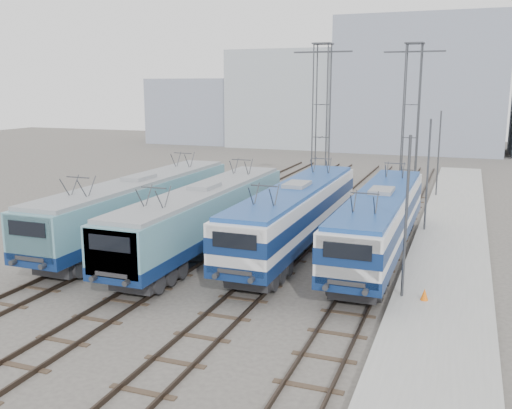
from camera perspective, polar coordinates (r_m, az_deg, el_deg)
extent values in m
plane|color=#514C47|center=(25.39, -6.10, -8.79)|extent=(160.00, 160.00, 0.00)
cube|color=#9E9E99|center=(30.49, 18.61, -5.51)|extent=(4.00, 70.00, 0.30)
cube|color=navy|center=(33.68, -11.47, -1.35)|extent=(2.85, 17.99, 0.60)
cube|color=#598D9C|center=(33.44, -11.55, 0.65)|extent=(2.80, 17.99, 1.80)
cube|color=#598D9C|center=(26.73, -21.34, -3.10)|extent=(2.57, 0.70, 2.04)
cube|color=gray|center=(33.26, -11.62, 2.34)|extent=(2.57, 17.27, 0.20)
cube|color=#262628|center=(29.14, -17.63, -5.26)|extent=(2.10, 3.60, 0.67)
cube|color=#262628|center=(38.93, -6.78, -0.56)|extent=(2.10, 3.60, 0.67)
cube|color=navy|center=(30.94, -5.08, -2.39)|extent=(2.77, 17.46, 0.58)
cube|color=#598D9C|center=(30.68, -5.12, -0.28)|extent=(2.72, 17.46, 1.75)
cube|color=#598D9C|center=(23.66, -13.90, -4.66)|extent=(2.50, 0.68, 1.98)
cube|color=gray|center=(30.49, -5.15, 1.50)|extent=(2.50, 16.76, 0.19)
cube|color=#262628|center=(26.23, -10.55, -6.81)|extent=(2.04, 3.49, 0.65)
cube|color=#262628|center=(36.29, -1.11, -1.41)|extent=(2.04, 3.49, 0.65)
cube|color=navy|center=(31.25, 4.05, -2.21)|extent=(2.78, 17.55, 0.58)
cube|color=silver|center=(30.99, 4.08, -0.12)|extent=(2.73, 17.55, 1.75)
cube|color=navy|center=(31.00, 4.08, -0.20)|extent=(2.77, 17.57, 0.68)
cube|color=silver|center=(23.30, -1.83, -4.54)|extent=(2.51, 0.68, 1.99)
cube|color=navy|center=(30.81, 4.11, 1.66)|extent=(2.51, 16.85, 0.19)
cube|color=#262628|center=(26.11, 0.35, -6.69)|extent=(2.05, 3.51, 0.66)
cube|color=#262628|center=(36.92, 6.61, -1.25)|extent=(2.05, 3.51, 0.66)
cube|color=navy|center=(30.46, 12.27, -2.87)|extent=(2.72, 17.18, 0.57)
cube|color=silver|center=(30.20, 12.36, -0.77)|extent=(2.67, 17.18, 1.72)
cube|color=navy|center=(30.21, 12.36, -0.86)|extent=(2.71, 17.20, 0.67)
cube|color=silver|center=(22.35, 9.26, -5.52)|extent=(2.46, 0.67, 1.95)
cube|color=navy|center=(30.01, 12.44, 1.01)|extent=(2.46, 16.49, 0.19)
cube|color=#262628|center=(25.24, 10.28, -7.56)|extent=(2.00, 3.44, 0.64)
cube|color=#262628|center=(36.15, 13.55, -1.80)|extent=(2.00, 3.44, 0.64)
cylinder|color=#3F4247|center=(44.23, 5.65, 7.97)|extent=(0.10, 0.10, 12.00)
cylinder|color=#3F4247|center=(43.96, 7.05, 7.91)|extent=(0.10, 0.10, 12.00)
cylinder|color=#3F4247|center=(45.29, 6.02, 8.05)|extent=(0.10, 0.10, 12.00)
cylinder|color=#3F4247|center=(45.03, 7.38, 7.99)|extent=(0.10, 0.10, 12.00)
cube|color=#3F4247|center=(44.60, 6.69, 14.92)|extent=(4.50, 0.12, 0.12)
cylinder|color=#3F4247|center=(45.01, 14.42, 7.72)|extent=(0.10, 0.10, 12.00)
cylinder|color=#3F4247|center=(44.91, 15.82, 7.64)|extent=(0.10, 0.10, 12.00)
cylinder|color=#3F4247|center=(46.10, 14.57, 7.80)|extent=(0.10, 0.10, 12.00)
cylinder|color=#3F4247|center=(46.00, 15.94, 7.72)|extent=(0.10, 0.10, 12.00)
cube|color=#3F4247|center=(45.48, 15.56, 14.52)|extent=(4.50, 0.12, 0.12)
cylinder|color=#3F4247|center=(23.92, 14.76, -1.63)|extent=(0.12, 0.12, 7.00)
cylinder|color=#3F4247|center=(35.69, 16.77, 2.58)|extent=(0.12, 0.12, 7.00)
cylinder|color=#3F4247|center=(47.57, 17.78, 4.70)|extent=(0.12, 0.12, 7.00)
cone|color=orange|center=(24.53, 16.49, -8.61)|extent=(0.32, 0.32, 0.49)
cube|color=#9FA9B1|center=(86.84, 3.95, 10.49)|extent=(18.00, 12.00, 14.00)
cube|color=#858EA2|center=(83.49, 16.14, 11.39)|extent=(22.00, 14.00, 18.00)
cube|color=#858EA2|center=(92.74, -5.71, 9.30)|extent=(14.00, 10.00, 10.00)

